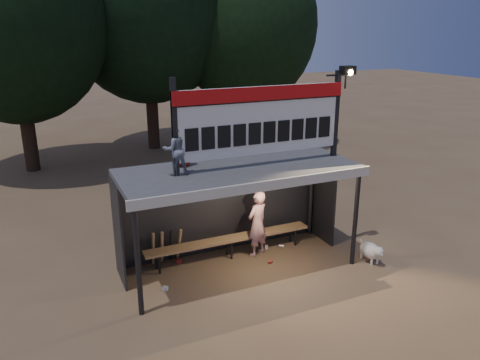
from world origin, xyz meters
name	(u,v)px	position (x,y,z in m)	size (l,w,h in m)	color
ground	(239,267)	(0.00, 0.00, 0.00)	(80.00, 80.00, 0.00)	brown
player	(257,224)	(0.63, 0.38, 0.79)	(0.57, 0.38, 1.58)	silver
child_a	(175,149)	(-1.33, 0.07, 2.84)	(0.50, 0.39, 1.03)	slate
child_b	(182,147)	(-1.04, 0.58, 2.74)	(0.41, 0.27, 0.84)	maroon
dugout_shelter	(235,186)	(0.00, 0.24, 1.85)	(5.10, 2.08, 2.32)	#3C3C3E
scoreboard_assembly	(264,118)	(0.56, -0.01, 3.32)	(4.10, 0.27, 1.99)	black
bench	(229,240)	(0.00, 0.55, 0.43)	(4.00, 0.35, 0.48)	olive
tree_left	(12,15)	(-4.00, 10.00, 5.51)	(6.46, 6.46, 9.27)	black
tree_mid	(146,0)	(1.00, 11.50, 6.17)	(7.22, 7.22, 10.36)	black
tree_right	(246,25)	(5.00, 10.50, 5.19)	(6.08, 6.08, 8.72)	black
dog	(371,251)	(2.83, -1.01, 0.28)	(0.36, 0.81, 0.49)	beige
bats	(166,246)	(-1.43, 0.82, 0.43)	(0.68, 0.35, 0.84)	olive
litter	(234,260)	(-0.01, 0.28, 0.04)	(3.24, 1.11, 0.08)	red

